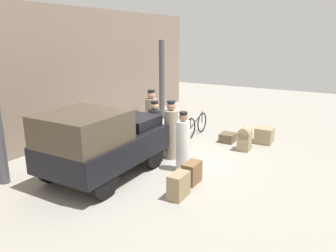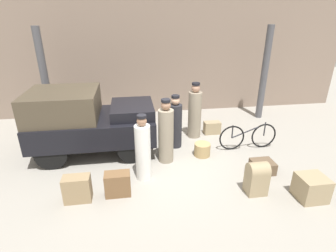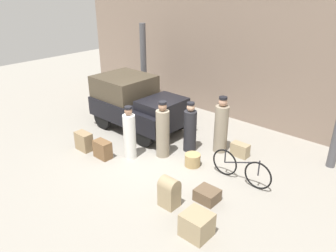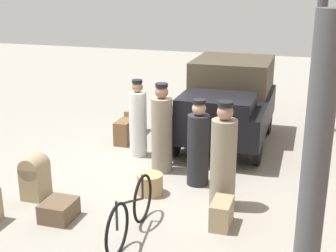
# 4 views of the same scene
# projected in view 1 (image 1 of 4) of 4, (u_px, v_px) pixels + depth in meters

# --- Properties ---
(ground_plane) EXTENTS (30.00, 30.00, 0.00)m
(ground_plane) POSITION_uv_depth(u_px,v_px,m) (170.00, 159.00, 9.70)
(ground_plane) COLOR gray
(station_building_facade) EXTENTS (16.00, 0.15, 4.50)m
(station_building_facade) POSITION_uv_depth(u_px,v_px,m) (66.00, 75.00, 11.07)
(station_building_facade) COLOR gray
(station_building_facade) RESTS_ON ground
(canopy_pillar_right) EXTENTS (0.24, 0.24, 3.37)m
(canopy_pillar_right) POSITION_uv_depth(u_px,v_px,m) (162.00, 80.00, 14.06)
(canopy_pillar_right) COLOR #4C4C51
(canopy_pillar_right) RESTS_ON ground
(truck) EXTENTS (3.33, 1.89, 1.82)m
(truck) POSITION_uv_depth(u_px,v_px,m) (100.00, 140.00, 8.25)
(truck) COLOR black
(truck) RESTS_ON ground
(bicycle) EXTENTS (1.74, 0.04, 0.80)m
(bicycle) POSITION_uv_depth(u_px,v_px,m) (196.00, 125.00, 11.95)
(bicycle) COLOR black
(bicycle) RESTS_ON ground
(wicker_basket) EXTENTS (0.45, 0.45, 0.36)m
(wicker_basket) POSITION_uv_depth(u_px,v_px,m) (183.00, 142.00, 10.71)
(wicker_basket) COLOR tan
(wicker_basket) RESTS_ON ground
(porter_carrying_trunk) EXTENTS (0.39, 0.39, 1.59)m
(porter_carrying_trunk) POSITION_uv_depth(u_px,v_px,m) (155.00, 128.00, 10.36)
(porter_carrying_trunk) COLOR #232328
(porter_carrying_trunk) RESTS_ON ground
(porter_lifting_near_truck) EXTENTS (0.40, 0.40, 1.74)m
(porter_lifting_near_truck) POSITION_uv_depth(u_px,v_px,m) (171.00, 132.00, 9.62)
(porter_lifting_near_truck) COLOR gray
(porter_lifting_near_truck) RESTS_ON ground
(porter_standing_middle) EXTENTS (0.42, 0.42, 1.78)m
(porter_standing_middle) POSITION_uv_depth(u_px,v_px,m) (152.00, 118.00, 11.23)
(porter_standing_middle) COLOR gray
(porter_standing_middle) RESTS_ON ground
(conductor_in_dark_uniform) EXTENTS (0.37, 0.37, 1.63)m
(conductor_in_dark_uniform) POSITION_uv_depth(u_px,v_px,m) (183.00, 144.00, 8.73)
(conductor_in_dark_uniform) COLOR white
(conductor_in_dark_uniform) RESTS_ON ground
(trunk_umber_medium) EXTENTS (0.54, 0.47, 0.30)m
(trunk_umber_medium) POSITION_uv_depth(u_px,v_px,m) (228.00, 138.00, 11.27)
(trunk_umber_medium) COLOR brown
(trunk_umber_medium) RESTS_ON ground
(trunk_barrel_dark) EXTENTS (0.43, 0.37, 0.76)m
(trunk_barrel_dark) POSITION_uv_depth(u_px,v_px,m) (245.00, 138.00, 10.38)
(trunk_barrel_dark) COLOR #9E8966
(trunk_barrel_dark) RESTS_ON ground
(suitcase_small_leather) EXTENTS (0.55, 0.32, 0.54)m
(suitcase_small_leather) POSITION_uv_depth(u_px,v_px,m) (192.00, 173.00, 8.09)
(suitcase_small_leather) COLOR brown
(suitcase_small_leather) RESTS_ON ground
(trunk_wicker_pale) EXTENTS (0.56, 0.32, 0.58)m
(trunk_wicker_pale) POSITION_uv_depth(u_px,v_px,m) (179.00, 186.00, 7.34)
(trunk_wicker_pale) COLOR #937A56
(trunk_wicker_pale) RESTS_ON ground
(suitcase_black_upright) EXTENTS (0.53, 0.29, 0.41)m
(suitcase_black_upright) POSITION_uv_depth(u_px,v_px,m) (159.00, 130.00, 11.98)
(suitcase_black_upright) COLOR #9E8966
(suitcase_black_upright) RESTS_ON ground
(trunk_large_brown) EXTENTS (0.58, 0.55, 0.53)m
(trunk_large_brown) POSITION_uv_depth(u_px,v_px,m) (264.00, 135.00, 11.14)
(trunk_large_brown) COLOR #9E8966
(trunk_large_brown) RESTS_ON ground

